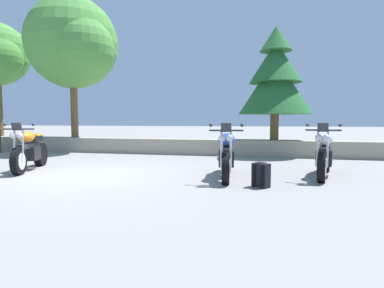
{
  "coord_description": "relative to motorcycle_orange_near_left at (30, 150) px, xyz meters",
  "views": [
    {
      "loc": [
        3.93,
        -6.07,
        1.22
      ],
      "look_at": [
        2.24,
        1.2,
        0.65
      ],
      "focal_mm": 28.78,
      "sensor_mm": 36.0,
      "label": 1
    }
  ],
  "objects": [
    {
      "name": "ground_plane",
      "position": [
        1.66,
        -0.35,
        -0.49
      ],
      "size": [
        120.0,
        120.0,
        0.0
      ],
      "primitive_type": "plane",
      "color": "gray"
    },
    {
      "name": "stone_wall",
      "position": [
        1.66,
        4.45,
        -0.21
      ],
      "size": [
        36.0,
        0.8,
        0.55
      ],
      "primitive_type": "cube",
      "color": "gray",
      "rests_on": "ground"
    },
    {
      "name": "motorcycle_orange_near_left",
      "position": [
        0.0,
        0.0,
        0.0
      ],
      "size": [
        1.01,
        1.98,
        1.18
      ],
      "color": "black",
      "rests_on": "ground"
    },
    {
      "name": "motorcycle_blue_centre",
      "position": [
        4.83,
        0.1,
        0.0
      ],
      "size": [
        0.68,
        2.07,
        1.18
      ],
      "color": "black",
      "rests_on": "ground"
    },
    {
      "name": "motorcycle_silver_far_right",
      "position": [
        6.88,
        0.68,
        0.0
      ],
      "size": [
        0.79,
        2.04,
        1.18
      ],
      "color": "black",
      "rests_on": "ground"
    },
    {
      "name": "rider_backpack",
      "position": [
        5.57,
        -0.71,
        -0.24
      ],
      "size": [
        0.35,
        0.34,
        0.47
      ],
      "color": "black",
      "rests_on": "ground"
    },
    {
      "name": "leafy_tree_mid_left",
      "position": [
        -1.67,
        4.51,
        3.71
      ],
      "size": [
        3.73,
        3.55,
        5.5
      ],
      "color": "brown",
      "rests_on": "stone_wall"
    },
    {
      "name": "pine_tree_mid_right",
      "position": [
        5.96,
        4.6,
        2.21
      ],
      "size": [
        2.46,
        2.46,
        3.87
      ],
      "color": "brown",
      "rests_on": "stone_wall"
    }
  ]
}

